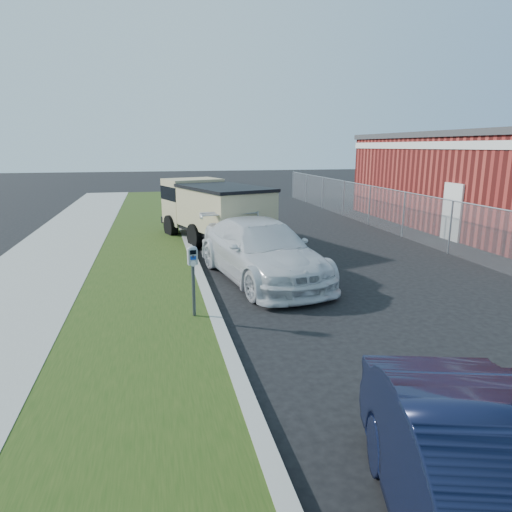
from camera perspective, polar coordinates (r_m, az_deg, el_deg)
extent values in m
plane|color=black|center=(10.68, 8.58, -6.07)|extent=(120.00, 120.00, 0.00)
cube|color=gray|center=(11.94, -6.70, -3.52)|extent=(0.25, 50.00, 0.15)
cube|color=#1D360E|center=(11.89, -14.40, -3.97)|extent=(3.00, 50.00, 0.13)
cube|color=gray|center=(12.35, -27.99, -4.49)|extent=(3.00, 50.00, 0.14)
plane|color=slate|center=(19.22, 17.97, 4.94)|extent=(0.00, 30.00, 30.00)
cylinder|color=gray|center=(19.11, 18.17, 7.60)|extent=(0.04, 30.00, 0.04)
cylinder|color=gray|center=(16.74, 23.13, 3.32)|extent=(0.06, 0.06, 1.80)
cylinder|color=gray|center=(19.22, 17.97, 4.94)|extent=(0.06, 0.06, 1.80)
cylinder|color=gray|center=(21.83, 14.00, 6.15)|extent=(0.06, 0.06, 1.80)
cylinder|color=gray|center=(24.53, 10.88, 7.08)|extent=(0.06, 0.06, 1.80)
cylinder|color=gray|center=(27.29, 8.37, 7.81)|extent=(0.06, 0.06, 1.80)
cylinder|color=gray|center=(30.10, 6.32, 8.40)|extent=(0.06, 0.06, 1.80)
cylinder|color=gray|center=(32.94, 4.62, 8.87)|extent=(0.06, 0.06, 1.80)
cube|color=silver|center=(20.66, 20.73, 12.81)|extent=(0.06, 14.00, 0.30)
cube|color=silver|center=(19.15, 23.28, 5.07)|extent=(0.08, 1.10, 2.20)
cylinder|color=#3F4247|center=(9.47, -7.81, -4.31)|extent=(0.08, 0.08, 1.07)
cube|color=gray|center=(9.28, -7.95, -0.10)|extent=(0.21, 0.15, 0.32)
ellipsoid|color=gray|center=(9.24, -7.98, 0.87)|extent=(0.22, 0.16, 0.12)
cube|color=black|center=(9.19, -7.88, 0.46)|extent=(0.13, 0.03, 0.09)
cube|color=#0D3299|center=(9.22, -7.86, -0.25)|extent=(0.12, 0.02, 0.07)
cylinder|color=silver|center=(9.25, -7.83, -0.96)|extent=(0.12, 0.02, 0.12)
cube|color=#3F4247|center=(9.21, -7.86, -0.06)|extent=(0.04, 0.01, 0.05)
imported|color=silver|center=(12.47, 0.69, 0.76)|extent=(3.19, 5.81, 1.59)
imported|color=black|center=(4.61, 28.52, -26.29)|extent=(2.64, 4.63, 1.44)
cube|color=black|center=(17.16, -5.07, 3.73)|extent=(3.69, 6.07, 0.31)
cube|color=tan|center=(18.91, -7.89, 6.83)|extent=(2.51, 2.20, 1.79)
cube|color=black|center=(18.87, -7.93, 7.92)|extent=(2.54, 2.22, 0.54)
cube|color=tan|center=(16.41, -4.01, 5.92)|extent=(3.23, 4.25, 1.43)
cube|color=black|center=(16.33, -4.05, 8.51)|extent=(3.35, 4.37, 0.11)
cube|color=black|center=(19.80, -8.80, 4.74)|extent=(2.08, 0.81, 0.27)
cylinder|color=black|center=(18.58, -10.61, 3.68)|extent=(0.56, 0.94, 0.90)
cylinder|color=black|center=(19.39, -4.89, 4.27)|extent=(0.56, 0.94, 0.90)
cylinder|color=black|center=(16.37, -7.60, 2.47)|extent=(0.56, 0.94, 0.90)
cylinder|color=black|center=(17.28, -1.32, 3.17)|extent=(0.56, 0.94, 0.90)
cylinder|color=black|center=(14.93, -5.11, 1.47)|extent=(0.56, 0.94, 0.90)
cylinder|color=black|center=(15.92, 1.57, 2.28)|extent=(0.56, 0.94, 0.90)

